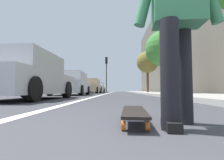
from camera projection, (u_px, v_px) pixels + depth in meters
name	position (u px, v px, depth m)	size (l,w,h in m)	color
ground_plane	(119.00, 95.00, 10.62)	(80.00, 80.00, 0.00)	#38383D
lane_stripe_white	(109.00, 93.00, 20.63)	(52.00, 0.16, 0.01)	silver
sidewalk_curb	(151.00, 93.00, 18.47)	(52.00, 3.20, 0.13)	#9E9B93
building_facade	(166.00, 45.00, 22.73)	(40.00, 1.20, 12.46)	#5F574E
skateboard	(134.00, 112.00, 1.54)	(0.85, 0.25, 0.11)	orange
skater_person	(177.00, 12.00, 1.43)	(0.45, 0.72, 1.64)	black
parked_car_near	(28.00, 77.00, 5.62)	(4.24, 1.98, 1.48)	#B7B7BC
parked_car_mid	(71.00, 84.00, 11.21)	(4.55, 2.12, 1.46)	#B7B7BC
parked_car_far	(90.00, 86.00, 18.16)	(4.29, 2.10, 1.49)	tan
parked_car_end	(98.00, 88.00, 24.87)	(4.55, 2.16, 1.47)	silver
traffic_light	(106.00, 68.00, 21.39)	(0.33, 0.28, 4.41)	#2D2D2D
street_tree_mid	(164.00, 49.00, 11.57)	(2.41, 2.41, 4.29)	brown
street_tree_far	(147.00, 62.00, 17.99)	(2.24, 2.24, 4.36)	brown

